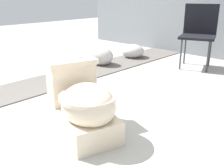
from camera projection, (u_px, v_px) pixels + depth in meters
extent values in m
plane|color=#A8A59E|center=(87.00, 138.00, 1.85)|extent=(14.00, 14.00, 0.00)
cube|color=#605B56|center=(49.00, 82.00, 2.99)|extent=(0.56, 8.00, 0.01)
cube|color=beige|center=(84.00, 122.00, 1.90)|extent=(0.67, 0.51, 0.17)
ellipsoid|color=beige|center=(88.00, 104.00, 1.76)|extent=(0.53, 0.48, 0.28)
cylinder|color=beige|center=(88.00, 97.00, 1.74)|extent=(0.49, 0.49, 0.03)
cube|color=beige|center=(72.00, 83.00, 2.00)|extent=(0.27, 0.38, 0.30)
cube|color=beige|center=(71.00, 62.00, 1.94)|extent=(0.30, 0.41, 0.04)
cylinder|color=silver|center=(80.00, 57.00, 1.97)|extent=(0.02, 0.02, 0.01)
cube|color=black|center=(197.00, 37.00, 3.46)|extent=(0.56, 0.56, 0.03)
cube|color=black|center=(201.00, 19.00, 3.57)|extent=(0.43, 0.18, 0.40)
cylinder|color=#38383D|center=(208.00, 57.00, 3.32)|extent=(0.02, 0.02, 0.40)
cylinder|color=#38383D|center=(181.00, 54.00, 3.45)|extent=(0.02, 0.02, 0.40)
cylinder|color=#38383D|center=(210.00, 52.00, 3.62)|extent=(0.02, 0.02, 0.40)
cylinder|color=#38383D|center=(185.00, 50.00, 3.75)|extent=(0.02, 0.02, 0.40)
ellipsoid|color=#B7B2AD|center=(101.00, 56.00, 3.69)|extent=(0.41, 0.33, 0.26)
ellipsoid|color=#B7B2AD|center=(133.00, 51.00, 4.11)|extent=(0.48, 0.48, 0.21)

